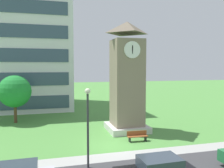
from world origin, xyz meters
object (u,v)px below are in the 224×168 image
object	(u,v)px
park_bench	(137,136)
street_lamp	(88,118)
tree_by_building	(15,91)
clock_tower	(127,82)

from	to	relation	value
park_bench	street_lamp	xyz separation A→B (m)	(-5.02, -4.30, 2.78)
tree_by_building	park_bench	bearing A→B (deg)	-42.18
clock_tower	tree_by_building	xyz separation A→B (m)	(-11.37, 6.55, -1.25)
clock_tower	park_bench	bearing A→B (deg)	-93.66
clock_tower	tree_by_building	size ratio (longest dim) A/B	1.98
clock_tower	tree_by_building	distance (m)	13.18
street_lamp	tree_by_building	distance (m)	15.65
clock_tower	tree_by_building	bearing A→B (deg)	150.04
park_bench	tree_by_building	bearing A→B (deg)	137.82
clock_tower	street_lamp	size ratio (longest dim) A/B	2.13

